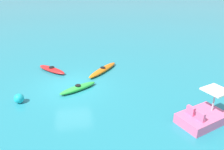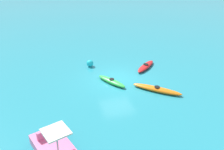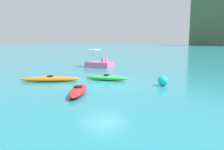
{
  "view_description": "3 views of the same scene",
  "coord_description": "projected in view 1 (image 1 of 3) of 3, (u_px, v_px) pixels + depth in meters",
  "views": [
    {
      "loc": [
        -0.18,
        13.83,
        6.89
      ],
      "look_at": [
        -2.87,
        -0.68,
        0.33
      ],
      "focal_mm": 36.72,
      "sensor_mm": 36.0,
      "label": 1
    },
    {
      "loc": [
        -15.92,
        4.93,
        8.65
      ],
      "look_at": [
        -0.52,
        0.58,
        0.73
      ],
      "focal_mm": 39.38,
      "sensor_mm": 36.0,
      "label": 2
    },
    {
      "loc": [
        9.72,
        -8.92,
        2.33
      ],
      "look_at": [
        -0.74,
        1.35,
        0.23
      ],
      "focal_mm": 36.63,
      "sensor_mm": 36.0,
      "label": 3
    }
  ],
  "objects": [
    {
      "name": "pedal_boat_pink",
      "position": [
        202.0,
        117.0,
        11.44
      ],
      "size": [
        2.77,
        2.23,
        1.68
      ],
      "color": "pink",
      "rests_on": "ground_plane"
    },
    {
      "name": "kayak_orange",
      "position": [
        103.0,
        70.0,
        17.46
      ],
      "size": [
        2.77,
        3.02,
        0.37
      ],
      "color": "orange",
      "rests_on": "ground_plane"
    },
    {
      "name": "buoy_cyan",
      "position": [
        19.0,
        98.0,
        13.21
      ],
      "size": [
        0.57,
        0.57,
        0.57
      ],
      "primitive_type": "sphere",
      "color": "#19B7C6",
      "rests_on": "ground_plane"
    },
    {
      "name": "ground_plane",
      "position": [
        71.0,
        87.0,
        15.19
      ],
      "size": [
        600.0,
        600.0,
        0.0
      ],
      "primitive_type": "plane",
      "color": "teal"
    },
    {
      "name": "kayak_green",
      "position": [
        78.0,
        88.0,
        14.68
      ],
      "size": [
        2.57,
        1.82,
        0.37
      ],
      "color": "green",
      "rests_on": "ground_plane"
    },
    {
      "name": "kayak_red",
      "position": [
        52.0,
        69.0,
        17.51
      ],
      "size": [
        2.35,
        2.44,
        0.37
      ],
      "color": "red",
      "rests_on": "ground_plane"
    }
  ]
}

